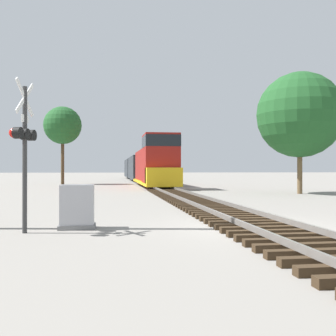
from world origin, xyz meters
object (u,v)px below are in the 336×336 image
(freight_train, at_px, (141,168))
(crossing_signal_near, at_px, (24,141))
(tree_mid_background, at_px, (63,126))
(tree_far_right, at_px, (300,115))
(relay_cabinet, at_px, (77,207))

(freight_train, xyz_separation_m, crossing_signal_near, (-6.41, -43.42, 0.51))
(freight_train, relative_size, tree_mid_background, 5.86)
(freight_train, distance_m, tree_mid_background, 13.78)
(crossing_signal_near, height_order, tree_far_right, tree_far_right)
(crossing_signal_near, distance_m, relay_cabinet, 2.33)
(freight_train, distance_m, relay_cabinet, 43.14)
(freight_train, bearing_deg, tree_far_right, -73.23)
(crossing_signal_near, distance_m, tree_far_right, 21.19)
(relay_cabinet, relative_size, tree_far_right, 0.15)
(relay_cabinet, bearing_deg, freight_train, 83.24)
(tree_far_right, distance_m, tree_mid_background, 27.08)
(crossing_signal_near, relative_size, tree_mid_background, 0.46)
(crossing_signal_near, relative_size, relay_cabinet, 3.25)
(relay_cabinet, relative_size, tree_mid_background, 0.14)
(crossing_signal_near, relative_size, tree_far_right, 0.48)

